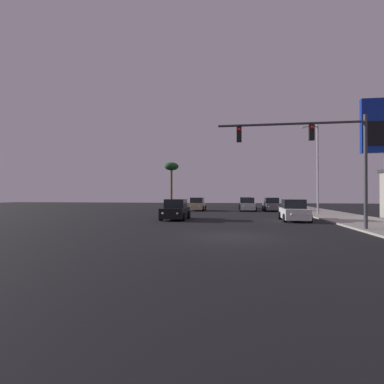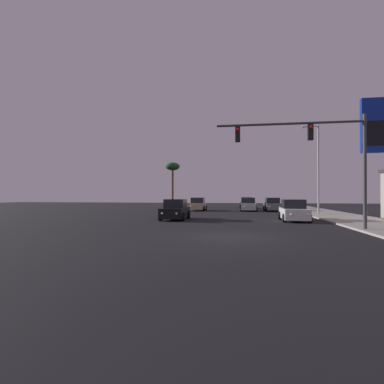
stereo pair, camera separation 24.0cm
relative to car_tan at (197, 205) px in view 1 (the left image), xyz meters
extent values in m
plane|color=black|center=(4.79, -23.55, -0.76)|extent=(120.00, 120.00, 0.00)
cube|color=#9E998E|center=(14.29, -13.55, -0.70)|extent=(5.00, 60.00, 0.12)
cube|color=tan|center=(0.00, -0.04, -0.18)|extent=(1.84, 4.22, 0.80)
cube|color=black|center=(0.00, 0.11, 0.57)|extent=(1.62, 2.01, 0.70)
cylinder|color=black|center=(-0.90, -1.34, -0.44)|extent=(0.24, 0.64, 0.64)
cylinder|color=black|center=(0.90, -1.34, -0.44)|extent=(0.24, 0.64, 0.64)
cylinder|color=black|center=(-0.90, 1.27, -0.44)|extent=(0.24, 0.64, 0.64)
cylinder|color=black|center=(0.90, 1.27, -0.44)|extent=(0.24, 0.64, 0.64)
sphere|color=#F2EACC|center=(-0.56, -2.16, -0.13)|extent=(0.18, 0.18, 0.18)
sphere|color=#F2EACC|center=(0.56, -2.16, -0.13)|extent=(0.18, 0.18, 0.18)
cube|color=#195933|center=(6.40, 6.48, -0.18)|extent=(1.82, 4.21, 0.80)
cube|color=black|center=(6.40, 6.63, 0.57)|extent=(1.61, 2.01, 0.70)
cylinder|color=black|center=(5.50, 5.18, -0.44)|extent=(0.24, 0.64, 0.64)
cylinder|color=black|center=(7.30, 5.18, -0.44)|extent=(0.24, 0.64, 0.64)
cylinder|color=black|center=(5.50, 7.78, -0.44)|extent=(0.24, 0.64, 0.64)
cylinder|color=black|center=(7.30, 7.78, -0.44)|extent=(0.24, 0.64, 0.64)
sphere|color=#F2EACC|center=(5.84, 4.36, -0.13)|extent=(0.18, 0.18, 0.18)
sphere|color=#F2EACC|center=(6.96, 4.36, -0.13)|extent=(0.18, 0.18, 0.18)
cube|color=black|center=(0.01, -14.07, -0.18)|extent=(1.83, 4.21, 0.80)
cube|color=black|center=(0.01, -13.92, 0.57)|extent=(1.62, 2.01, 0.70)
cylinder|color=black|center=(-0.89, -15.37, -0.44)|extent=(0.24, 0.64, 0.64)
cylinder|color=black|center=(0.91, -15.37, -0.44)|extent=(0.24, 0.64, 0.64)
cylinder|color=black|center=(-0.89, -12.76, -0.44)|extent=(0.24, 0.64, 0.64)
cylinder|color=black|center=(0.91, -12.76, -0.44)|extent=(0.24, 0.64, 0.64)
sphere|color=#F2EACC|center=(-0.55, -16.19, -0.13)|extent=(0.18, 0.18, 0.18)
sphere|color=#F2EACC|center=(0.57, -16.19, -0.13)|extent=(0.18, 0.18, 0.18)
cube|color=silver|center=(9.46, -13.96, -0.18)|extent=(1.91, 4.24, 0.80)
cube|color=black|center=(9.46, -13.81, 0.57)|extent=(1.65, 2.04, 0.70)
cylinder|color=black|center=(8.56, -15.26, -0.44)|extent=(0.24, 0.64, 0.64)
cylinder|color=black|center=(10.36, -15.26, -0.44)|extent=(0.24, 0.64, 0.64)
cylinder|color=black|center=(8.56, -12.66, -0.44)|extent=(0.24, 0.64, 0.64)
cylinder|color=black|center=(10.36, -12.66, -0.44)|extent=(0.24, 0.64, 0.64)
sphere|color=#F2EACC|center=(8.90, -16.08, -0.13)|extent=(0.18, 0.18, 0.18)
sphere|color=#F2EACC|center=(10.02, -16.08, -0.13)|extent=(0.18, 0.18, 0.18)
cube|color=#B7B7BC|center=(6.44, 0.22, -0.18)|extent=(1.89, 4.24, 0.80)
cube|color=black|center=(6.44, 0.37, 0.57)|extent=(1.64, 2.03, 0.70)
cylinder|color=black|center=(5.54, -1.08, -0.44)|extent=(0.24, 0.64, 0.64)
cylinder|color=black|center=(7.34, -1.08, -0.44)|extent=(0.24, 0.64, 0.64)
cylinder|color=black|center=(5.54, 1.52, -0.44)|extent=(0.24, 0.64, 0.64)
cylinder|color=black|center=(7.34, 1.52, -0.44)|extent=(0.24, 0.64, 0.64)
sphere|color=#F2EACC|center=(5.88, -1.90, -0.13)|extent=(0.18, 0.18, 0.18)
sphere|color=#F2EACC|center=(7.00, -1.90, -0.13)|extent=(0.18, 0.18, 0.18)
cube|color=slate|center=(9.41, 0.44, -0.18)|extent=(1.92, 4.25, 0.80)
cube|color=black|center=(9.41, 0.59, 0.57)|extent=(1.66, 2.05, 0.70)
cylinder|color=black|center=(8.51, -0.87, -0.44)|extent=(0.24, 0.64, 0.64)
cylinder|color=black|center=(10.31, -0.87, -0.44)|extent=(0.24, 0.64, 0.64)
cylinder|color=black|center=(8.51, 1.74, -0.44)|extent=(0.24, 0.64, 0.64)
cylinder|color=black|center=(10.31, 1.74, -0.44)|extent=(0.24, 0.64, 0.64)
sphere|color=#F2EACC|center=(8.85, -1.68, -0.13)|extent=(0.18, 0.18, 0.18)
sphere|color=#F2EACC|center=(9.97, -1.68, -0.13)|extent=(0.18, 0.18, 0.18)
cylinder|color=#38383D|center=(12.24, -20.10, 2.61)|extent=(0.20, 0.20, 6.50)
cylinder|color=#38383D|center=(8.07, -20.10, 5.46)|extent=(8.35, 0.14, 0.14)
cube|color=black|center=(9.32, -20.10, 4.91)|extent=(0.30, 0.24, 0.90)
sphere|color=red|center=(9.32, -20.24, 5.18)|extent=(0.20, 0.20, 0.20)
cube|color=black|center=(5.14, -20.10, 4.91)|extent=(0.30, 0.24, 0.90)
sphere|color=red|center=(5.14, -20.24, 5.18)|extent=(0.20, 0.20, 0.20)
cylinder|color=#99999E|center=(13.14, -6.62, 3.86)|extent=(0.18, 0.18, 9.00)
cylinder|color=#99999E|center=(12.44, -6.62, 8.21)|extent=(1.40, 0.10, 0.10)
ellipsoid|color=silver|center=(11.74, -6.62, 8.16)|extent=(0.50, 0.24, 0.20)
cylinder|color=#99999E|center=(14.40, -14.67, 1.86)|extent=(0.20, 0.20, 5.00)
cube|color=navy|center=(15.10, -14.67, 6.36)|extent=(2.00, 0.40, 4.00)
cube|color=black|center=(15.10, -14.88, 5.76)|extent=(1.80, 0.03, 1.80)
cylinder|color=brown|center=(-5.67, 10.45, 2.39)|extent=(0.36, 0.36, 6.29)
ellipsoid|color=#1E5123|center=(-5.67, 10.45, 6.01)|extent=(2.40, 2.40, 1.32)
camera|label=1|loc=(4.94, -38.31, 1.29)|focal=28.00mm
camera|label=2|loc=(5.18, -38.27, 1.29)|focal=28.00mm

